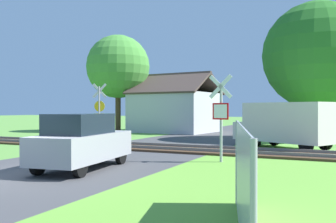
{
  "coord_description": "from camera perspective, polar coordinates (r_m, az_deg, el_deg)",
  "views": [
    {
      "loc": [
        8.3,
        -7.8,
        1.94
      ],
      "look_at": [
        0.5,
        9.25,
        1.8
      ],
      "focal_mm": 40.0,
      "sensor_mm": 36.0,
      "label": 1
    }
  ],
  "objects": [
    {
      "name": "mail_truck",
      "position": [
        19.1,
        17.48,
        -1.7
      ],
      "size": [
        5.19,
        3.94,
        2.24
      ],
      "rotation": [
        0.0,
        0.0,
        1.08
      ],
      "color": "silver",
      "rests_on": "ground"
    },
    {
      "name": "stop_sign_near",
      "position": [
        13.66,
        8.06,
        -0.24
      ],
      "size": [
        0.88,
        0.15,
        3.18
      ],
      "rotation": [
        0.0,
        0.0,
        3.11
      ],
      "color": "#9E9EA5",
      "rests_on": "ground"
    },
    {
      "name": "parked_car",
      "position": [
        12.3,
        -12.93,
        -4.46
      ],
      "size": [
        2.11,
        4.17,
        1.78
      ],
      "rotation": [
        0.0,
        0.0,
        0.12
      ],
      "color": "#99999E",
      "rests_on": "ground"
    },
    {
      "name": "crossing_sign_far",
      "position": [
        22.44,
        -10.42,
        0.61
      ],
      "size": [
        0.85,
        0.27,
        3.45
      ],
      "rotation": [
        0.0,
        0.0,
        0.28
      ],
      "color": "#9E9EA5",
      "rests_on": "ground"
    },
    {
      "name": "tree_left",
      "position": [
        32.86,
        -7.62,
        6.76
      ],
      "size": [
        5.46,
        5.46,
        8.32
      ],
      "color": "#513823",
      "rests_on": "ground"
    },
    {
      "name": "tree_right",
      "position": [
        25.31,
        21.75,
        7.93
      ],
      "size": [
        6.69,
        6.69,
        8.61
      ],
      "color": "#513823",
      "rests_on": "ground"
    },
    {
      "name": "house",
      "position": [
        31.39,
        1.11,
        0.13
      ],
      "size": [
        7.14,
        6.54,
        4.96
      ],
      "rotation": [
        0.0,
        0.0,
        -0.11
      ],
      "color": "#B7B7BC",
      "rests_on": "ground"
    },
    {
      "name": "road_asphalt",
      "position": [
        12.99,
        -15.66,
        -8.16
      ],
      "size": [
        6.6,
        80.0,
        0.01
      ],
      "primitive_type": "cube",
      "color": "#424244",
      "rests_on": "ground"
    },
    {
      "name": "ground_plane",
      "position": [
        11.55,
        -22.16,
        -9.27
      ],
      "size": [
        160.0,
        160.0,
        0.0
      ],
      "primitive_type": "plane",
      "color": "#5B933D"
    },
    {
      "name": "rail_track",
      "position": [
        18.17,
        -2.76,
        -5.52
      ],
      "size": [
        60.0,
        2.6,
        0.22
      ],
      "color": "#422D1E",
      "rests_on": "ground"
    },
    {
      "name": "fence_panel",
      "position": [
        5.51,
        11.16,
        -10.98
      ],
      "size": [
        1.32,
        4.53,
        1.7
      ],
      "rotation": [
        0.0,
        0.0,
        1.85
      ],
      "color": "#9E9EA5",
      "rests_on": "ground"
    }
  ]
}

